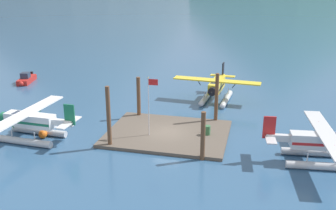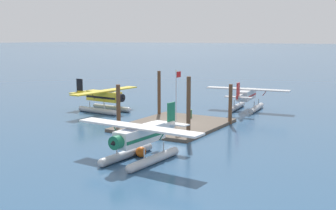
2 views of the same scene
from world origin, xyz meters
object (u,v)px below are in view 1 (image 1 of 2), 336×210
at_px(fuel_drum, 207,130).
at_px(boat_red_open_west, 26,79).
at_px(seaplane_white_port_aft, 30,124).
at_px(seaplane_yellow_bow_right, 217,88).
at_px(seaplane_silver_stbd_aft, 321,145).
at_px(mooring_buoy, 43,134).
at_px(flagpole, 150,99).

bearing_deg(fuel_drum, boat_red_open_west, 154.07).
bearing_deg(boat_red_open_west, seaplane_white_port_aft, -56.15).
relative_size(seaplane_yellow_bow_right, boat_red_open_west, 2.18).
bearing_deg(boat_red_open_west, seaplane_silver_stbd_aft, -23.85).
bearing_deg(boat_red_open_west, seaplane_yellow_bow_right, -4.32).
bearing_deg(mooring_buoy, boat_red_open_west, 126.51).
xyz_separation_m(mooring_buoy, seaplane_silver_stbd_aft, (24.64, 0.75, 1.17)).
distance_m(seaplane_yellow_bow_right, seaplane_white_port_aft, 21.99).
height_order(seaplane_silver_stbd_aft, boat_red_open_west, seaplane_silver_stbd_aft).
distance_m(seaplane_yellow_bow_right, seaplane_silver_stbd_aft, 17.70).
distance_m(fuel_drum, mooring_buoy, 15.48).
height_order(fuel_drum, seaplane_white_port_aft, seaplane_white_port_aft).
height_order(mooring_buoy, seaplane_silver_stbd_aft, seaplane_silver_stbd_aft).
distance_m(mooring_buoy, seaplane_silver_stbd_aft, 24.68).
xyz_separation_m(mooring_buoy, seaplane_yellow_bow_right, (14.48, 15.24, 1.17)).
bearing_deg(mooring_buoy, seaplane_yellow_bow_right, 46.47).
height_order(mooring_buoy, seaplane_yellow_bow_right, seaplane_yellow_bow_right).
bearing_deg(mooring_buoy, flagpole, 13.91).
bearing_deg(seaplane_white_port_aft, fuel_drum, 15.13).
xyz_separation_m(flagpole, boat_red_open_west, (-22.63, 14.87, -3.33)).
height_order(mooring_buoy, seaplane_white_port_aft, seaplane_white_port_aft).
xyz_separation_m(mooring_buoy, boat_red_open_west, (-12.81, 17.30, 0.08)).
height_order(seaplane_silver_stbd_aft, seaplane_white_port_aft, same).
height_order(flagpole, fuel_drum, flagpole).
bearing_deg(seaplane_yellow_bow_right, seaplane_silver_stbd_aft, -54.96).
relative_size(flagpole, mooring_buoy, 6.96).
xyz_separation_m(seaplane_yellow_bow_right, seaplane_silver_stbd_aft, (10.16, -14.49, 0.00)).
bearing_deg(flagpole, mooring_buoy, -166.09).
relative_size(mooring_buoy, boat_red_open_west, 0.17).
bearing_deg(seaplane_silver_stbd_aft, boat_red_open_west, 156.15).
xyz_separation_m(fuel_drum, boat_red_open_west, (-27.82, 13.53, -0.25)).
bearing_deg(fuel_drum, flagpole, -165.48).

